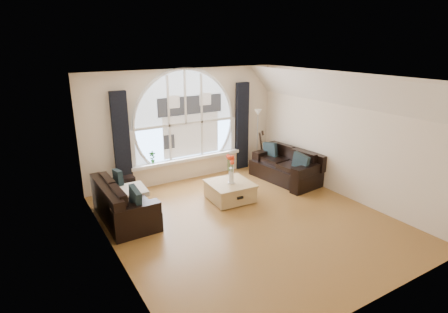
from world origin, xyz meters
TOP-DOWN VIEW (x-y plane):
  - ground at (0.00, 0.00)m, footprint 5.00×5.50m
  - ceiling at (0.00, 0.00)m, footprint 5.00×5.50m
  - wall_back at (0.00, 2.75)m, footprint 5.00×0.01m
  - wall_front at (0.00, -2.75)m, footprint 5.00×0.01m
  - wall_left at (-2.50, 0.00)m, footprint 0.01×5.50m
  - wall_right at (2.50, 0.00)m, footprint 0.01×5.50m
  - attic_slope at (2.20, 0.00)m, footprint 0.92×5.50m
  - arched_window at (0.00, 2.72)m, footprint 2.60×0.06m
  - window_sill at (0.00, 2.65)m, footprint 2.90×0.22m
  - window_frame at (0.00, 2.69)m, footprint 2.76×0.08m
  - neighbor_house at (0.15, 2.71)m, footprint 1.70×0.02m
  - curtain_left at (-1.60, 2.63)m, footprint 0.35×0.12m
  - curtain_right at (1.60, 2.63)m, footprint 0.35×0.12m
  - sofa_left at (-2.00, 1.27)m, footprint 0.88×1.71m
  - sofa_right at (2.01, 1.28)m, footprint 1.07×1.83m
  - coffee_chest at (0.21, 0.99)m, footprint 0.95×0.95m
  - throw_blanket at (-1.82, 1.42)m, footprint 0.55×0.55m
  - vase_flowers at (0.21, 0.95)m, footprint 0.24×0.24m
  - floor_lamp at (1.97, 2.44)m, footprint 0.24×0.24m
  - guitar at (1.99, 2.35)m, footprint 0.39×0.30m
  - potted_plant at (-0.91, 2.65)m, footprint 0.18×0.16m

SIDE VIEW (x-z plane):
  - ground at x=0.00m, z-range -0.01..0.01m
  - coffee_chest at x=0.21m, z-range 0.00..0.44m
  - sofa_left at x=-2.00m, z-range 0.02..0.78m
  - sofa_right at x=2.01m, z-range 0.01..0.79m
  - throw_blanket at x=-1.82m, z-range 0.45..0.55m
  - window_sill at x=0.00m, z-range 0.47..0.55m
  - guitar at x=1.99m, z-range 0.00..1.06m
  - potted_plant at x=-0.91m, z-range 0.55..0.85m
  - vase_flowers at x=0.21m, z-range 0.44..1.14m
  - floor_lamp at x=1.97m, z-range 0.00..1.60m
  - curtain_left at x=-1.60m, z-range 0.00..2.30m
  - curtain_right at x=1.60m, z-range 0.00..2.30m
  - wall_back at x=0.00m, z-range 0.00..2.70m
  - wall_front at x=0.00m, z-range 0.00..2.70m
  - wall_left at x=-2.50m, z-range 0.00..2.70m
  - wall_right at x=2.50m, z-range 0.00..2.70m
  - neighbor_house at x=0.15m, z-range 0.75..2.25m
  - arched_window at x=0.00m, z-range 0.55..2.70m
  - window_frame at x=0.00m, z-range 0.55..2.70m
  - attic_slope at x=2.20m, z-range 1.99..2.71m
  - ceiling at x=0.00m, z-range 2.70..2.71m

